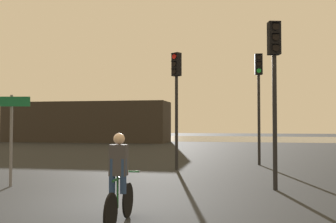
# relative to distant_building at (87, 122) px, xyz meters

# --- Properties ---
(ground_plane) EXTENTS (120.00, 120.00, 0.00)m
(ground_plane) POSITION_rel_distant_building_xyz_m (11.62, -26.39, -1.91)
(ground_plane) COLOR black
(water_strip) EXTENTS (80.00, 16.00, 0.01)m
(water_strip) POSITION_rel_distant_building_xyz_m (11.62, 10.00, -1.91)
(water_strip) COLOR slate
(water_strip) RESTS_ON ground
(distant_building) EXTENTS (15.92, 4.00, 3.83)m
(distant_building) POSITION_rel_distant_building_xyz_m (0.00, 0.00, 0.00)
(distant_building) COLOR #2D2823
(distant_building) RESTS_ON ground
(traffic_light_center) EXTENTS (0.40, 0.42, 4.52)m
(traffic_light_center) POSITION_rel_distant_building_xyz_m (12.17, -19.90, 1.22)
(traffic_light_center) COLOR black
(traffic_light_center) RESTS_ON ground
(traffic_light_near_right) EXTENTS (0.37, 0.39, 4.56)m
(traffic_light_near_right) POSITION_rel_distant_building_xyz_m (15.49, -23.64, 1.25)
(traffic_light_near_right) COLOR black
(traffic_light_near_right) RESTS_ON ground
(traffic_light_far_right) EXTENTS (0.34, 0.35, 4.79)m
(traffic_light_far_right) POSITION_rel_distant_building_xyz_m (15.38, -17.57, 1.40)
(traffic_light_far_right) COLOR black
(traffic_light_far_right) RESTS_ON ground
(direction_sign_post) EXTENTS (1.09, 0.23, 2.60)m
(direction_sign_post) POSITION_rel_distant_building_xyz_m (8.17, -24.50, -0.22)
(direction_sign_post) COLOR slate
(direction_sign_post) RESTS_ON ground
(cyclist) EXTENTS (0.46, 1.71, 1.62)m
(cyclist) POSITION_rel_distant_building_xyz_m (12.47, -27.80, -1.09)
(cyclist) COLOR black
(cyclist) RESTS_ON ground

